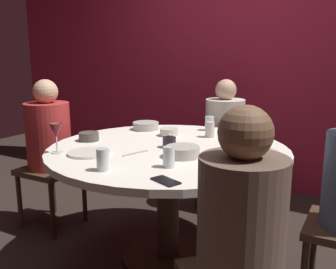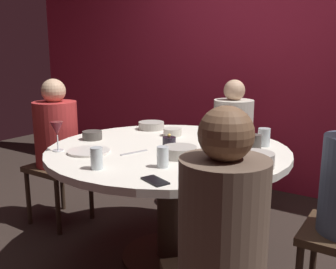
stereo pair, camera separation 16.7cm
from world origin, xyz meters
name	(u,v)px [view 1 (the left image)]	position (x,y,z in m)	size (l,w,h in m)	color
ground_plane	(168,258)	(0.00, 0.00, 0.00)	(8.00, 8.00, 0.00)	#2D231E
back_wall	(251,55)	(0.00, 1.67, 1.30)	(6.00, 0.10, 2.60)	maroon
dining_table	(168,168)	(0.00, 0.00, 0.62)	(1.48, 1.48, 0.75)	silver
seated_diner_left	(49,137)	(-1.02, 0.00, 0.70)	(0.40, 0.40, 1.13)	#3F2D1E
seated_diner_back	(225,129)	(0.00, 0.99, 0.69)	(0.40, 0.40, 1.11)	#3F2D1E
seated_diner_front_right	(242,221)	(0.70, -0.70, 0.71)	(0.57, 0.57, 1.14)	#3F2D1E
candle_holder	(169,142)	(0.01, 0.00, 0.78)	(0.08, 0.08, 0.09)	black
wine_glass	(56,131)	(-0.50, -0.43, 0.88)	(0.08, 0.08, 0.18)	silver
dinner_plate	(89,153)	(-0.32, -0.36, 0.76)	(0.24, 0.24, 0.01)	silver
cell_phone	(166,181)	(0.30, -0.56, 0.76)	(0.07, 0.14, 0.01)	black
bowl_serving_large	(146,126)	(-0.41, 0.40, 0.78)	(0.19, 0.19, 0.06)	#B2ADA3
bowl_salad_center	(259,158)	(0.59, -0.10, 0.79)	(0.20, 0.20, 0.07)	#B2ADA3
bowl_small_white	(89,137)	(-0.54, -0.10, 0.78)	(0.13, 0.13, 0.06)	#4C4742
bowl_sauce_side	(169,132)	(-0.15, 0.29, 0.78)	(0.13, 0.13, 0.05)	beige
bowl_rice_portion	(183,152)	(0.18, -0.15, 0.78)	(0.19, 0.19, 0.06)	#B2ADA3
cup_near_candle	(255,141)	(0.48, 0.20, 0.80)	(0.07, 0.07, 0.10)	#4C4742
cup_by_left_diner	(169,157)	(0.20, -0.36, 0.81)	(0.06, 0.06, 0.11)	silver
cup_by_right_diner	(209,123)	(0.02, 0.60, 0.80)	(0.07, 0.07, 0.11)	silver
cup_center_front	(210,130)	(0.12, 0.39, 0.80)	(0.06, 0.06, 0.11)	beige
cup_far_edge	(262,136)	(0.48, 0.35, 0.81)	(0.08, 0.08, 0.11)	silver
cup_beside_wine	(103,160)	(-0.05, -0.57, 0.81)	(0.06, 0.06, 0.11)	silver
fork_near_plate	(136,153)	(-0.09, -0.22, 0.75)	(0.02, 0.18, 0.01)	#B7B7BC
knife_near_plate	(221,156)	(0.36, -0.04, 0.75)	(0.02, 0.18, 0.01)	#B7B7BC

